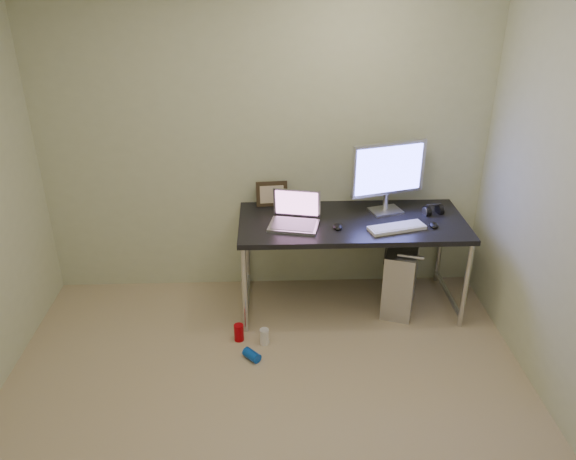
# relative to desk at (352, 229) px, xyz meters

# --- Properties ---
(floor) EXTENTS (3.50, 3.50, 0.00)m
(floor) POSITION_rel_desk_xyz_m (-0.66, -1.38, -0.68)
(floor) COLOR tan
(floor) RESTS_ON ground
(wall_back) EXTENTS (3.50, 0.02, 2.50)m
(wall_back) POSITION_rel_desk_xyz_m (-0.66, 0.37, 0.57)
(wall_back) COLOR beige
(wall_back) RESTS_ON ground
(desk) EXTENTS (1.71, 0.75, 0.75)m
(desk) POSITION_rel_desk_xyz_m (0.00, 0.00, 0.00)
(desk) COLOR black
(desk) RESTS_ON ground
(tower_computer) EXTENTS (0.38, 0.57, 0.58)m
(tower_computer) POSITION_rel_desk_xyz_m (0.41, -0.03, -0.40)
(tower_computer) COLOR silver
(tower_computer) RESTS_ON ground
(cable_a) EXTENTS (0.01, 0.16, 0.69)m
(cable_a) POSITION_rel_desk_xyz_m (0.36, 0.32, -0.28)
(cable_a) COLOR black
(cable_a) RESTS_ON ground
(cable_b) EXTENTS (0.02, 0.11, 0.71)m
(cable_b) POSITION_rel_desk_xyz_m (0.45, 0.30, -0.30)
(cable_b) COLOR black
(cable_b) RESTS_ON ground
(can_red) EXTENTS (0.09, 0.09, 0.13)m
(can_red) POSITION_rel_desk_xyz_m (-0.86, -0.45, -0.61)
(can_red) COLOR #A9030B
(can_red) RESTS_ON ground
(can_white) EXTENTS (0.09, 0.09, 0.12)m
(can_white) POSITION_rel_desk_xyz_m (-0.68, -0.50, -0.61)
(can_white) COLOR white
(can_white) RESTS_ON ground
(can_blue) EXTENTS (0.14, 0.14, 0.07)m
(can_blue) POSITION_rel_desk_xyz_m (-0.77, -0.67, -0.64)
(can_blue) COLOR blue
(can_blue) RESTS_ON ground
(laptop) EXTENTS (0.41, 0.36, 0.25)m
(laptop) POSITION_rel_desk_xyz_m (-0.44, -0.04, 0.13)
(laptop) COLOR silver
(laptop) RESTS_ON desk
(monitor) EXTENTS (0.58, 0.23, 0.56)m
(monitor) POSITION_rel_desk_xyz_m (0.28, 0.16, 0.40)
(monitor) COLOR silver
(monitor) RESTS_ON desk
(keyboard) EXTENTS (0.44, 0.24, 0.03)m
(keyboard) POSITION_rel_desk_xyz_m (0.30, -0.17, 0.09)
(keyboard) COLOR white
(keyboard) RESTS_ON desk
(mouse_right) EXTENTS (0.07, 0.11, 0.03)m
(mouse_right) POSITION_rel_desk_xyz_m (0.59, -0.13, 0.09)
(mouse_right) COLOR black
(mouse_right) RESTS_ON desk
(mouse_left) EXTENTS (0.07, 0.11, 0.04)m
(mouse_left) POSITION_rel_desk_xyz_m (-0.13, -0.13, 0.09)
(mouse_left) COLOR black
(mouse_left) RESTS_ON desk
(headphones) EXTENTS (0.16, 0.10, 0.10)m
(headphones) POSITION_rel_desk_xyz_m (0.64, 0.10, 0.10)
(headphones) COLOR black
(headphones) RESTS_ON desk
(picture_frame) EXTENTS (0.25, 0.09, 0.20)m
(picture_frame) POSITION_rel_desk_xyz_m (-0.60, 0.31, 0.17)
(picture_frame) COLOR black
(picture_frame) RESTS_ON desk
(webcam) EXTENTS (0.04, 0.04, 0.11)m
(webcam) POSITION_rel_desk_xyz_m (-0.35, 0.30, 0.16)
(webcam) COLOR silver
(webcam) RESTS_ON desk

